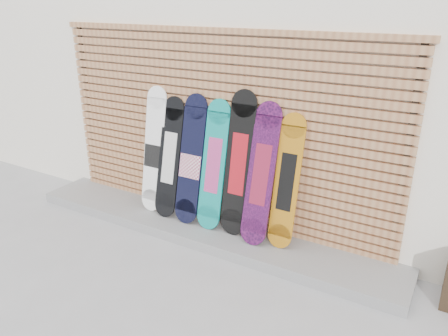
{
  "coord_description": "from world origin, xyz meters",
  "views": [
    {
      "loc": [
        2.31,
        -3.07,
        2.58
      ],
      "look_at": [
        0.09,
        0.75,
        0.85
      ],
      "focal_mm": 35.0,
      "sensor_mm": 36.0,
      "label": 1
    }
  ],
  "objects_px": {
    "snowboard_1": "(169,158)",
    "snowboard_4": "(238,164)",
    "snowboard_5": "(261,175)",
    "snowboard_6": "(287,182)",
    "snowboard_0": "(154,151)",
    "snowboard_2": "(191,161)",
    "snowboard_3": "(214,165)"
  },
  "relations": [
    {
      "from": "snowboard_3",
      "to": "snowboard_2",
      "type": "bearing_deg",
      "value": -177.83
    },
    {
      "from": "snowboard_3",
      "to": "snowboard_0",
      "type": "bearing_deg",
      "value": 178.88
    },
    {
      "from": "snowboard_0",
      "to": "snowboard_1",
      "type": "relative_size",
      "value": 1.07
    },
    {
      "from": "snowboard_1",
      "to": "snowboard_3",
      "type": "relative_size",
      "value": 0.97
    },
    {
      "from": "snowboard_1",
      "to": "snowboard_3",
      "type": "distance_m",
      "value": 0.61
    },
    {
      "from": "snowboard_5",
      "to": "snowboard_1",
      "type": "bearing_deg",
      "value": 179.1
    },
    {
      "from": "snowboard_4",
      "to": "snowboard_1",
      "type": "bearing_deg",
      "value": -178.55
    },
    {
      "from": "snowboard_2",
      "to": "snowboard_5",
      "type": "bearing_deg",
      "value": -0.93
    },
    {
      "from": "snowboard_0",
      "to": "snowboard_5",
      "type": "xyz_separation_m",
      "value": [
        1.45,
        -0.04,
        0.0
      ]
    },
    {
      "from": "snowboard_2",
      "to": "snowboard_3",
      "type": "xyz_separation_m",
      "value": [
        0.3,
        0.01,
        -0.0
      ]
    },
    {
      "from": "snowboard_1",
      "to": "snowboard_5",
      "type": "height_order",
      "value": "snowboard_5"
    },
    {
      "from": "snowboard_0",
      "to": "snowboard_6",
      "type": "bearing_deg",
      "value": 0.09
    },
    {
      "from": "snowboard_4",
      "to": "snowboard_5",
      "type": "relative_size",
      "value": 1.06
    },
    {
      "from": "snowboard_3",
      "to": "snowboard_4",
      "type": "height_order",
      "value": "snowboard_4"
    },
    {
      "from": "snowboard_3",
      "to": "snowboard_5",
      "type": "bearing_deg",
      "value": -2.49
    },
    {
      "from": "snowboard_0",
      "to": "snowboard_2",
      "type": "distance_m",
      "value": 0.56
    },
    {
      "from": "snowboard_1",
      "to": "snowboard_4",
      "type": "relative_size",
      "value": 0.89
    },
    {
      "from": "snowboard_1",
      "to": "snowboard_2",
      "type": "xyz_separation_m",
      "value": [
        0.31,
        -0.0,
        0.02
      ]
    },
    {
      "from": "snowboard_2",
      "to": "snowboard_6",
      "type": "distance_m",
      "value": 1.16
    },
    {
      "from": "snowboard_4",
      "to": "snowboard_3",
      "type": "bearing_deg",
      "value": -176.96
    },
    {
      "from": "snowboard_6",
      "to": "snowboard_4",
      "type": "bearing_deg",
      "value": -179.66
    },
    {
      "from": "snowboard_4",
      "to": "snowboard_6",
      "type": "height_order",
      "value": "snowboard_4"
    },
    {
      "from": "snowboard_6",
      "to": "snowboard_5",
      "type": "bearing_deg",
      "value": -170.53
    },
    {
      "from": "snowboard_6",
      "to": "snowboard_1",
      "type": "bearing_deg",
      "value": -178.97
    },
    {
      "from": "snowboard_0",
      "to": "snowboard_5",
      "type": "relative_size",
      "value": 1.01
    },
    {
      "from": "snowboard_2",
      "to": "snowboard_1",
      "type": "bearing_deg",
      "value": 179.2
    },
    {
      "from": "snowboard_0",
      "to": "snowboard_4",
      "type": "xyz_separation_m",
      "value": [
        1.16,
        -0.0,
        0.05
      ]
    },
    {
      "from": "snowboard_5",
      "to": "snowboard_6",
      "type": "distance_m",
      "value": 0.28
    },
    {
      "from": "snowboard_0",
      "to": "snowboard_1",
      "type": "distance_m",
      "value": 0.25
    },
    {
      "from": "snowboard_0",
      "to": "snowboard_2",
      "type": "relative_size",
      "value": 1.02
    },
    {
      "from": "snowboard_1",
      "to": "snowboard_6",
      "type": "distance_m",
      "value": 1.47
    },
    {
      "from": "snowboard_5",
      "to": "snowboard_6",
      "type": "relative_size",
      "value": 1.06
    }
  ]
}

